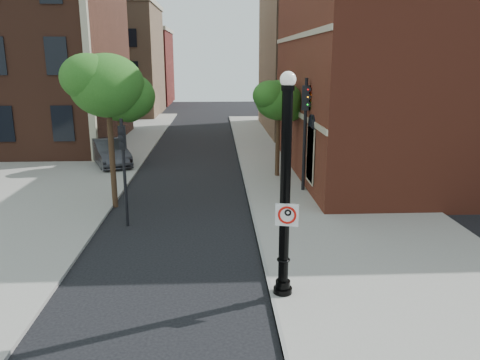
{
  "coord_description": "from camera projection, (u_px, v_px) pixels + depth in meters",
  "views": [
    {
      "loc": [
        0.61,
        -12.1,
        6.35
      ],
      "look_at": [
        1.32,
        2.0,
        2.68
      ],
      "focal_mm": 35.0,
      "sensor_mm": 36.0,
      "label": 1
    }
  ],
  "objects": [
    {
      "name": "curb_edge",
      "position": [
        247.0,
        190.0,
        23.01
      ],
      "size": [
        0.1,
        60.0,
        0.14
      ],
      "primitive_type": "cube",
      "color": "gray",
      "rests_on": "ground"
    },
    {
      "name": "bg_building_red",
      "position": [
        129.0,
        68.0,
        67.49
      ],
      "size": [
        12.0,
        12.0,
        10.0
      ],
      "primitive_type": "cube",
      "color": "maroon",
      "rests_on": "ground"
    },
    {
      "name": "street_tree_b",
      "position": [
        119.0,
        106.0,
        27.24
      ],
      "size": [
        2.59,
        2.34,
        4.67
      ],
      "color": "#342115",
      "rests_on": "ground"
    },
    {
      "name": "no_parking_sign",
      "position": [
        287.0,
        215.0,
        12.11
      ],
      "size": [
        0.6,
        0.17,
        0.61
      ],
      "rotation": [
        0.0,
        0.0,
        -0.23
      ],
      "color": "white",
      "rests_on": "ground"
    },
    {
      "name": "parked_car",
      "position": [
        110.0,
        152.0,
        28.49
      ],
      "size": [
        3.55,
        5.21,
        1.62
      ],
      "primitive_type": "imported",
      "rotation": [
        0.0,
        0.0,
        0.41
      ],
      "color": "#2B2B30",
      "rests_on": "ground"
    },
    {
      "name": "ground",
      "position": [
        197.0,
        289.0,
        13.27
      ],
      "size": [
        120.0,
        120.0,
        0.0
      ],
      "primitive_type": "plane",
      "color": "black",
      "rests_on": "ground"
    },
    {
      "name": "street_tree_a",
      "position": [
        109.0,
        87.0,
        19.42
      ],
      "size": [
        3.65,
        3.3,
        6.58
      ],
      "color": "#342115",
      "rests_on": "ground"
    },
    {
      "name": "utility_pole",
      "position": [
        284.0,
        155.0,
        17.67
      ],
      "size": [
        0.11,
        0.11,
        5.63
      ],
      "primitive_type": "cylinder",
      "color": "#999999",
      "rests_on": "ground"
    },
    {
      "name": "traffic_signal_right",
      "position": [
        306.0,
        117.0,
        22.01
      ],
      "size": [
        0.44,
        0.48,
        5.49
      ],
      "rotation": [
        0.0,
        0.0,
        -0.37
      ],
      "color": "black",
      "rests_on": "ground"
    },
    {
      "name": "bg_building_tan_b",
      "position": [
        390.0,
        51.0,
        41.28
      ],
      "size": [
        22.0,
        14.0,
        14.0
      ],
      "primitive_type": "cube",
      "color": "#946E51",
      "rests_on": "ground"
    },
    {
      "name": "sidewalk_right",
      "position": [
        326.0,
        189.0,
        23.21
      ],
      "size": [
        8.0,
        60.0,
        0.12
      ],
      "primitive_type": "cube",
      "color": "gray",
      "rests_on": "ground"
    },
    {
      "name": "street_tree_c",
      "position": [
        279.0,
        101.0,
        24.76
      ],
      "size": [
        2.93,
        2.64,
        5.27
      ],
      "color": "#342115",
      "rests_on": "ground"
    },
    {
      "name": "sidewalk_left",
      "position": [
        68.0,
        159.0,
        30.21
      ],
      "size": [
        10.0,
        50.0,
        0.12
      ],
      "primitive_type": "cube",
      "color": "gray",
      "rests_on": "ground"
    },
    {
      "name": "lamppost",
      "position": [
        285.0,
        199.0,
        12.16
      ],
      "size": [
        0.51,
        0.51,
        6.06
      ],
      "color": "black",
      "rests_on": "ground"
    },
    {
      "name": "bg_building_tan_a",
      "position": [
        106.0,
        62.0,
        53.7
      ],
      "size": [
        12.0,
        12.0,
        12.0
      ],
      "primitive_type": "cube",
      "color": "#946E51",
      "rests_on": "ground"
    },
    {
      "name": "traffic_signal_left",
      "position": [
        123.0,
        155.0,
        17.59
      ],
      "size": [
        0.28,
        0.35,
        4.2
      ],
      "rotation": [
        0.0,
        0.0,
        0.08
      ],
      "color": "black",
      "rests_on": "ground"
    }
  ]
}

